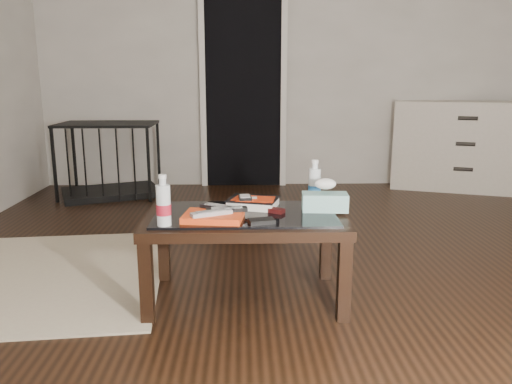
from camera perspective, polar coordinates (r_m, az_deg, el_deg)
The scene contains 17 objects.
ground at distance 3.07m, azimuth 6.37°, elevation -8.71°, with size 5.00×5.00×0.00m, color black.
doorway at distance 5.30m, azimuth -1.46°, elevation 11.74°, with size 0.90×0.08×2.07m.
coffee_table at distance 2.54m, azimuth -1.23°, elevation -3.80°, with size 1.00×0.60×0.46m.
dresser at distance 5.55m, azimuth 21.68°, elevation 4.95°, with size 1.30×0.87×0.90m.
pet_crate at distance 5.08m, azimuth -16.32°, elevation 2.18°, with size 1.06×0.89×0.71m.
magazines at distance 2.40m, azimuth -4.89°, elevation -2.80°, with size 0.28×0.21×0.03m, color #ED4416.
remote_silver at distance 2.37m, azimuth -5.11°, elevation -2.38°, with size 0.20×0.05×0.02m, color #A1A2A6.
remote_black_front at distance 2.43m, azimuth -3.37°, elevation -1.98°, with size 0.20×0.05×0.02m, color black.
remote_black_back at distance 2.48m, azimuth -4.25°, elevation -1.71°, with size 0.20×0.05×0.02m, color black.
textbook at distance 2.63m, azimuth -0.33°, elevation -1.23°, with size 0.25×0.20×0.05m, color black.
dvd_mailers at distance 2.61m, azimuth -0.46°, elevation -0.74°, with size 0.19×0.14×0.01m, color #B3290B.
ipod at distance 2.59m, azimuth -1.26°, elevation -0.60°, with size 0.06×0.10×0.02m, color black.
flip_phone at distance 2.52m, azimuth 2.22°, elevation -2.12°, with size 0.09×0.05×0.02m, color black.
wallet at distance 2.34m, azimuth 0.64°, elevation -3.34°, with size 0.12×0.07×0.02m, color black.
water_bottle_left at distance 2.32m, azimuth -10.55°, elevation -0.92°, with size 0.07×0.07×0.24m, color silver.
water_bottle_right at distance 2.70m, azimuth 6.71°, elevation 1.17°, with size 0.07×0.07×0.24m, color silver.
tissue_box at distance 2.58m, azimuth 7.86°, elevation -1.13°, with size 0.23×0.12×0.09m, color teal.
Camera 1 is at (-0.42, -2.83, 1.12)m, focal length 35.00 mm.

